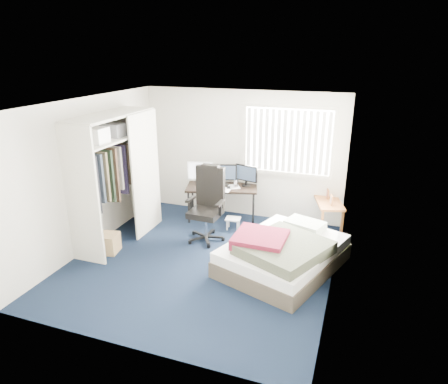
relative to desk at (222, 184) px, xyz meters
name	(u,v)px	position (x,y,z in m)	size (l,w,h in m)	color
ground	(202,261)	(0.29, -1.76, -0.72)	(4.20, 4.20, 0.00)	black
room_shell	(200,171)	(0.29, -1.76, 0.79)	(4.20, 4.20, 4.20)	silver
window_assembly	(288,141)	(1.19, 0.29, 0.88)	(1.72, 0.09, 1.32)	white
closet	(115,166)	(-1.38, -1.49, 0.64)	(0.64, 1.84, 2.22)	beige
desk	(222,184)	(0.00, 0.00, 0.00)	(1.49, 0.98, 1.13)	black
office_chair	(207,212)	(0.06, -0.94, -0.21)	(0.64, 0.64, 1.33)	black
footstool	(233,221)	(0.37, -0.43, -0.55)	(0.29, 0.25, 0.22)	white
nightstand	(328,204)	(2.04, 0.09, -0.20)	(0.66, 0.94, 0.77)	brown
bed	(282,253)	(1.54, -1.55, -0.45)	(1.96, 2.25, 0.63)	#41392F
pine_box	(105,243)	(-1.36, -2.00, -0.56)	(0.43, 0.32, 0.32)	tan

